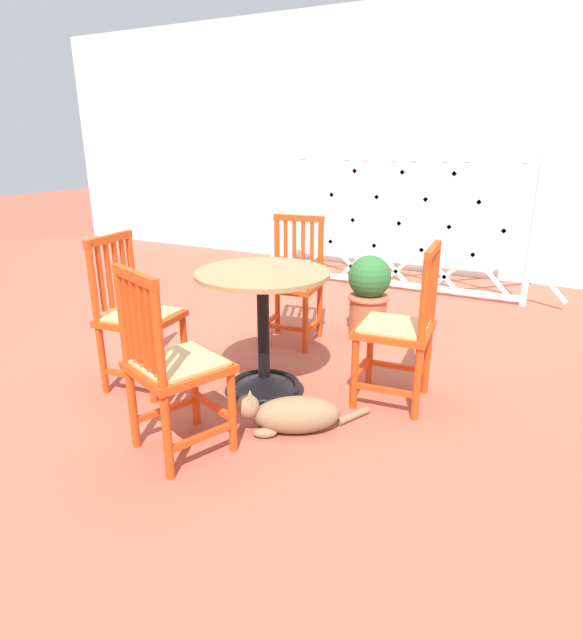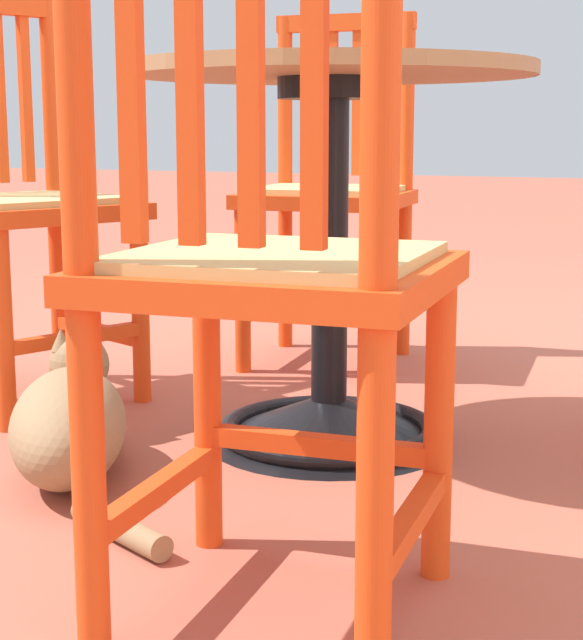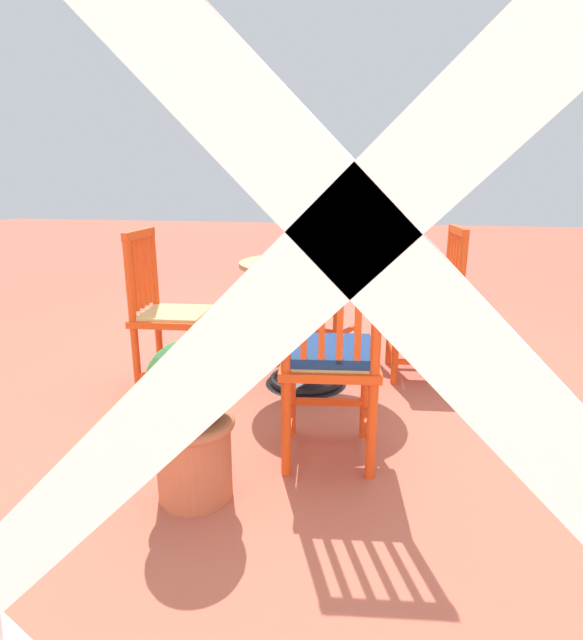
{
  "view_description": "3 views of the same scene",
  "coord_description": "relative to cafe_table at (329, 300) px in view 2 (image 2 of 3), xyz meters",
  "views": [
    {
      "loc": [
        1.59,
        -2.37,
        1.42
      ],
      "look_at": [
        0.27,
        0.15,
        0.44
      ],
      "focal_mm": 29.3,
      "sensor_mm": 36.0,
      "label": 1
    },
    {
      "loc": [
        1.98,
        0.82,
        0.61
      ],
      "look_at": [
        0.17,
        0.0,
        0.25
      ],
      "focal_mm": 58.8,
      "sensor_mm": 36.0,
      "label": 2
    },
    {
      "loc": [
        -0.33,
        2.8,
        1.16
      ],
      "look_at": [
        0.19,
        0.2,
        0.42
      ],
      "focal_mm": 28.01,
      "sensor_mm": 36.0,
      "label": 3
    }
  ],
  "objects": [
    {
      "name": "orange_chair_by_planter",
      "position": [
        -0.69,
        -0.29,
        0.15
      ],
      "size": [
        0.44,
        0.44,
        0.91
      ],
      "color": "#D64214",
      "rests_on": "ground_plane"
    },
    {
      "name": "tabby_cat",
      "position": [
        0.36,
        -0.35,
        -0.19
      ],
      "size": [
        0.56,
        0.55,
        0.23
      ],
      "color": "#8E704C",
      "rests_on": "ground_plane"
    },
    {
      "name": "orange_chair_near_fence",
      "position": [
        -0.03,
        -0.75,
        0.15
      ],
      "size": [
        0.52,
        0.52,
        0.91
      ],
      "color": "#D64214",
      "rests_on": "ground_plane"
    },
    {
      "name": "cafe_table",
      "position": [
        0.0,
        0.0,
        0.0
      ],
      "size": [
        0.76,
        0.76,
        0.73
      ],
      "color": "black",
      "rests_on": "ground_plane"
    },
    {
      "name": "orange_chair_at_corner",
      "position": [
        0.74,
        0.22,
        0.15
      ],
      "size": [
        0.43,
        0.43,
        0.91
      ],
      "color": "#D64214",
      "rests_on": "ground_plane"
    },
    {
      "name": "ground_plane",
      "position": [
        -0.13,
        -0.07,
        -0.28
      ],
      "size": [
        24.0,
        24.0,
        0.0
      ],
      "primitive_type": "plane",
      "color": "#AD5642"
    }
  ]
}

